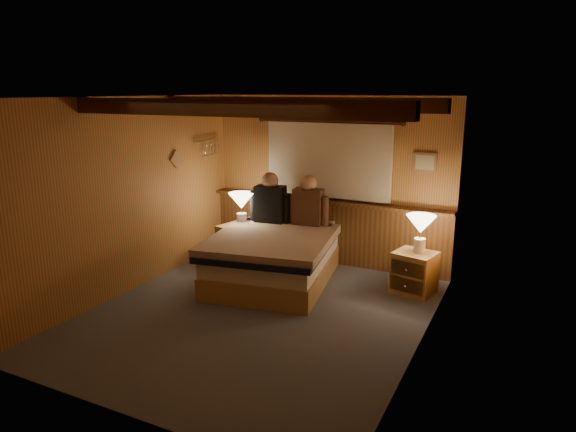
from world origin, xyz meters
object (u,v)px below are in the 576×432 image
Objects in this scene: nightstand_right at (414,273)px; person_right at (308,204)px; nightstand_left at (240,245)px; lamp_right at (421,226)px; person_left at (270,201)px; duffel_bag at (245,257)px; bed at (274,257)px; lamp_left at (241,203)px.

nightstand_right is 1.71m from person_right.
nightstand_left is 2.60m from lamp_right.
person_left is 1.45× the size of duffel_bag.
duffel_bag is (-0.63, 0.32, -0.18)m from bed.
duffel_bag is (0.13, -0.06, -0.13)m from nightstand_left.
person_left is 0.87m from duffel_bag.
nightstand_left is 2.50m from nightstand_right.
nightstand_right is 0.76× the size of person_left.
duffel_bag is at bearing -147.62° from person_left.
bed is 4.51× the size of lamp_right.
nightstand_left is 1.30× the size of lamp_left.
lamp_left reaches higher than duffel_bag.
person_left is at bearing -171.62° from nightstand_right.
person_left reaches higher than nightstand_left.
bed is 2.98× the size of person_right.
lamp_left reaches higher than lamp_right.
person_right is 1.18m from duffel_bag.
nightstand_left is 1.22× the size of duffel_bag.
nightstand_right is at bearing 0.41° from lamp_left.
person_right is at bearing 3.40° from person_left.
lamp_right is at bearing -14.16° from person_right.
nightstand_left is at bearing -131.79° from lamp_left.
lamp_right is at bearing -11.08° from person_left.
nightstand_left is 0.79m from person_left.
lamp_left is 2.52m from lamp_right.
nightstand_right is 0.60m from lamp_right.
bed is 4.19× the size of duffel_bag.
lamp_right is 1.61m from person_right.
nightstand_left is 0.86× the size of person_right.
duffel_bag is (-2.41, -0.13, -0.70)m from lamp_right.
bed is 0.84m from nightstand_left.
bed is 3.81× the size of nightstand_right.
bed is at bearing -112.51° from person_right.
lamp_left is at bearing -166.87° from person_left.
duffel_bag is (0.10, -0.09, -0.76)m from lamp_left.
nightstand_right is at bearing 4.14° from duffel_bag.
lamp_right is at bearing 13.55° from nightstand_left.
bed is 1.92m from lamp_right.
lamp_left is (0.02, 0.03, 0.62)m from nightstand_left.
nightstand_left is at bearing -166.99° from nightstand_right.
lamp_right reaches higher than bed.
person_left is at bearing -174.80° from person_right.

